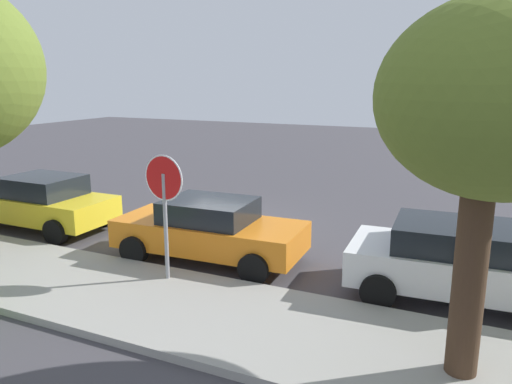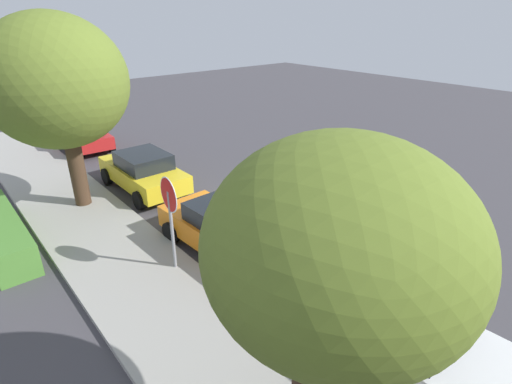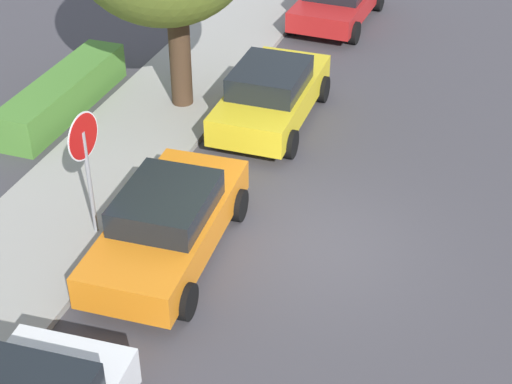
# 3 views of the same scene
# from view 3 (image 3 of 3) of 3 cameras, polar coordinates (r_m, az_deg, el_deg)

# --- Properties ---
(ground_plane) EXTENTS (60.00, 60.00, 0.00)m
(ground_plane) POSITION_cam_3_polar(r_m,az_deg,el_deg) (14.61, 4.32, -3.89)
(ground_plane) COLOR #423F44
(sidewalk_curb) EXTENTS (32.00, 2.85, 0.14)m
(sidewalk_curb) POSITION_cam_3_polar(r_m,az_deg,el_deg) (16.19, -12.53, -0.17)
(sidewalk_curb) COLOR #9E9B93
(sidewalk_curb) RESTS_ON ground_plane
(stop_sign) EXTENTS (0.89, 0.09, 2.61)m
(stop_sign) POSITION_cam_3_polar(r_m,az_deg,el_deg) (14.09, -12.30, 2.77)
(stop_sign) COLOR gray
(stop_sign) RESTS_ON ground_plane
(parked_car_orange) EXTENTS (4.28, 2.09, 1.40)m
(parked_car_orange) POSITION_cam_3_polar(r_m,az_deg,el_deg) (14.00, -6.43, -2.27)
(parked_car_orange) COLOR orange
(parked_car_orange) RESTS_ON ground_plane
(parked_car_yellow) EXTENTS (4.12, 1.98, 1.46)m
(parked_car_yellow) POSITION_cam_3_polar(r_m,az_deg,el_deg) (18.18, 1.12, 7.16)
(parked_car_yellow) COLOR yellow
(parked_car_yellow) RESTS_ON ground_plane
(front_yard_hedge) EXTENTS (4.46, 0.99, 0.88)m
(front_yard_hedge) POSITION_cam_3_polar(r_m,az_deg,el_deg) (19.37, -13.81, 6.92)
(front_yard_hedge) COLOR #4C8433
(front_yard_hedge) RESTS_ON ground_plane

